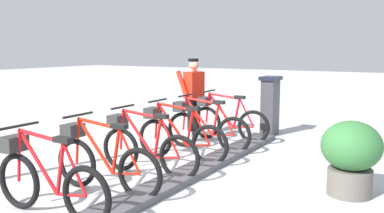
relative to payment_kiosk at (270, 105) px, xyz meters
name	(u,v)px	position (x,y,z in m)	size (l,w,h in m)	color
ground_plane	(188,177)	(-0.05, 3.54, -0.67)	(60.00, 60.00, 0.00)	#ADADAE
dock_rail_base	(188,174)	(-0.05, 3.54, -0.62)	(0.44, 6.29, 0.10)	#47474C
payment_kiosk	(270,105)	(0.00, 0.00, 0.00)	(0.36, 0.52, 1.28)	#38383D
bike_docked_0	(226,120)	(0.57, 1.00, -0.24)	(1.72, 0.54, 1.02)	black
bike_docked_1	(204,127)	(0.57, 1.91, -0.24)	(1.72, 0.54, 1.02)	black
bike_docked_2	(178,136)	(0.57, 2.83, -0.24)	(1.72, 0.54, 1.02)	black
bike_docked_3	(145,147)	(0.57, 3.74, -0.24)	(1.72, 0.54, 1.02)	black
bike_docked_4	(102,161)	(0.57, 4.66, -0.24)	(1.72, 0.54, 1.02)	black
bike_docked_5	(46,179)	(0.57, 5.57, -0.24)	(1.72, 0.54, 1.02)	black
worker_near_rack	(194,94)	(1.42, 0.85, 0.24)	(0.55, 0.68, 1.66)	white
planter_bush	(351,154)	(-2.24, 3.11, -0.12)	(0.76, 0.76, 0.97)	#59544C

